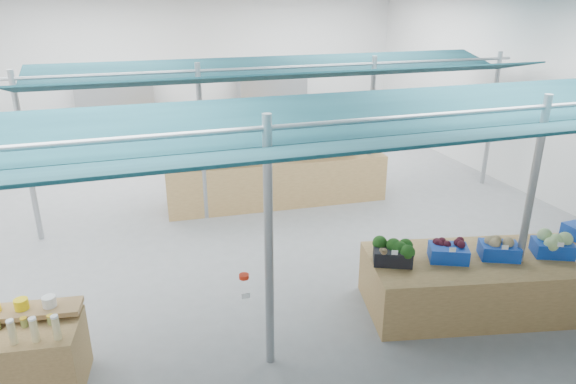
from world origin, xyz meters
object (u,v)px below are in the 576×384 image
Objects in this scene: bottle_shelf at (0,357)px; fruit_counter at (276,179)px; vendor_left at (210,151)px; veg_counter at (509,281)px; vendor_right at (287,144)px.

bottle_shelf is 6.32m from fruit_counter.
vendor_left reaches higher than fruit_counter.
bottle_shelf is 6.47m from vendor_left.
bottle_shelf is at bearing -170.75° from veg_counter.
bottle_shelf reaches higher than fruit_counter.
bottle_shelf is at bearing 62.71° from vendor_left.
vendor_right reaches higher than bottle_shelf.
veg_counter is (6.43, -0.36, -0.04)m from bottle_shelf.
vendor_left reaches higher than bottle_shelf.
bottle_shelf is 1.00× the size of vendor_left.
bottle_shelf is 7.54m from vendor_right.
bottle_shelf is 1.00× the size of vendor_right.
veg_counter is 2.17× the size of vendor_right.
veg_counter is 5.17m from fruit_counter.
vendor_right is at bearing 55.25° from bottle_shelf.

